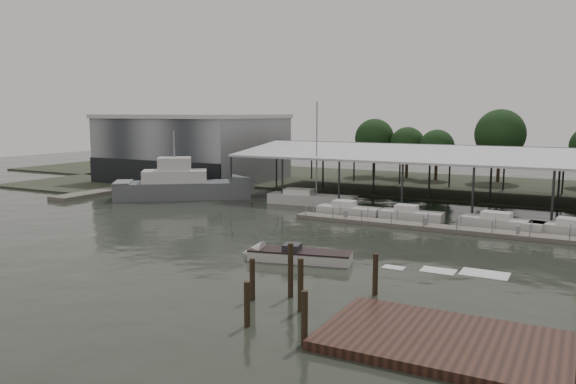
% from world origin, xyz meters
% --- Properties ---
extents(ground, '(200.00, 200.00, 0.00)m').
position_xyz_m(ground, '(0.00, 0.00, 0.00)').
color(ground, '#262C23').
rests_on(ground, ground).
extents(land_strip_far, '(140.00, 30.00, 0.30)m').
position_xyz_m(land_strip_far, '(0.00, 42.00, 0.10)').
color(land_strip_far, '#3A3E2E').
rests_on(land_strip_far, ground).
extents(land_strip_west, '(20.00, 40.00, 0.30)m').
position_xyz_m(land_strip_west, '(-40.00, 30.00, 0.10)').
color(land_strip_west, '#3A3E2E').
rests_on(land_strip_west, ground).
extents(storage_warehouse, '(24.50, 20.50, 10.50)m').
position_xyz_m(storage_warehouse, '(-28.00, 29.94, 5.29)').
color(storage_warehouse, gray).
rests_on(storage_warehouse, ground).
extents(covered_boat_shed, '(58.24, 24.00, 6.96)m').
position_xyz_m(covered_boat_shed, '(17.00, 28.00, 6.13)').
color(covered_boat_shed, silver).
rests_on(covered_boat_shed, ground).
extents(trawler_dock, '(3.00, 18.00, 0.50)m').
position_xyz_m(trawler_dock, '(-30.00, 14.00, 0.25)').
color(trawler_dock, slate).
rests_on(trawler_dock, ground).
extents(floating_dock, '(28.00, 2.00, 1.40)m').
position_xyz_m(floating_dock, '(15.00, 10.00, 0.20)').
color(floating_dock, slate).
rests_on(floating_dock, ground).
extents(boardwalk_platform, '(15.00, 12.00, 0.50)m').
position_xyz_m(boardwalk_platform, '(24.55, -15.27, 0.20)').
color(boardwalk_platform, '#3B2118').
rests_on(boardwalk_platform, ground).
extents(grey_trawler, '(16.68, 13.97, 8.84)m').
position_xyz_m(grey_trawler, '(-17.81, 14.53, 1.58)').
color(grey_trawler, slate).
rests_on(grey_trawler, ground).
extents(white_sailboat, '(10.71, 3.48, 12.23)m').
position_xyz_m(white_sailboat, '(-1.54, 17.57, 0.64)').
color(white_sailboat, silver).
rests_on(white_sailboat, ground).
extents(speedboat_underway, '(18.91, 6.10, 2.00)m').
position_xyz_m(speedboat_underway, '(8.25, -5.92, 0.39)').
color(speedboat_underway, silver).
rests_on(speedboat_underway, ground).
extents(moored_cruiser_0, '(6.57, 2.33, 1.70)m').
position_xyz_m(moored_cruiser_0, '(5.25, 12.51, 0.61)').
color(moored_cruiser_0, silver).
rests_on(moored_cruiser_0, ground).
extents(moored_cruiser_1, '(6.22, 2.35, 1.70)m').
position_xyz_m(moored_cruiser_1, '(11.77, 12.86, 0.61)').
color(moored_cruiser_1, silver).
rests_on(moored_cruiser_1, ground).
extents(moored_cruiser_2, '(7.57, 3.25, 1.70)m').
position_xyz_m(moored_cruiser_2, '(20.24, 12.83, 0.61)').
color(moored_cruiser_2, silver).
rests_on(moored_cruiser_2, ground).
extents(mooring_pilings, '(6.23, 8.86, 3.81)m').
position_xyz_m(mooring_pilings, '(13.37, -15.00, 1.05)').
color(mooring_pilings, '#332619').
rests_on(mooring_pilings, ground).
extents(horizon_tree_line, '(65.50, 10.57, 11.31)m').
position_xyz_m(horizon_tree_line, '(20.81, 48.28, 6.18)').
color(horizon_tree_line, '#2E2114').
rests_on(horizon_tree_line, ground).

